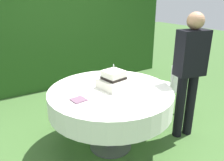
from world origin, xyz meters
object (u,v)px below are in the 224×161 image
object	(u,v)px
serving_plate_far	(84,91)
napkin_stack	(79,100)
serving_plate_near	(77,83)
serving_plate_right	(141,86)
serving_plate_left	(130,77)
wedding_cake	(114,80)
garden_chair	(170,84)
standing_person	(190,69)
cake_table	(111,99)

from	to	relation	value
serving_plate_far	napkin_stack	bearing A→B (deg)	-128.33
serving_plate_near	serving_plate_right	bearing A→B (deg)	-39.36
serving_plate_far	serving_plate_left	bearing A→B (deg)	7.82
wedding_cake	serving_plate_near	xyz separation A→B (m)	(-0.31, 0.34, -0.08)
serving_plate_left	serving_plate_right	world-z (taller)	same
serving_plate_far	garden_chair	bearing A→B (deg)	2.07
serving_plate_near	standing_person	world-z (taller)	standing_person
napkin_stack	garden_chair	bearing A→B (deg)	8.61
standing_person	napkin_stack	bearing A→B (deg)	170.88
serving_plate_near	garden_chair	distance (m)	1.41
serving_plate_right	standing_person	distance (m)	0.65
serving_plate_right	napkin_stack	world-z (taller)	same
serving_plate_far	napkin_stack	xyz separation A→B (m)	(-0.15, -0.18, 0.00)
standing_person	serving_plate_right	bearing A→B (deg)	163.60
napkin_stack	standing_person	distance (m)	1.41
cake_table	serving_plate_right	size ratio (longest dim) A/B	11.14
wedding_cake	serving_plate_left	bearing A→B (deg)	26.04
cake_table	serving_plate_near	world-z (taller)	serving_plate_near
serving_plate_left	serving_plate_right	bearing A→B (deg)	-104.28
serving_plate_near	garden_chair	xyz separation A→B (m)	(1.38, -0.21, -0.23)
cake_table	standing_person	bearing A→B (deg)	-16.79
serving_plate_left	garden_chair	size ratio (longest dim) A/B	0.12
cake_table	wedding_cake	xyz separation A→B (m)	(0.06, 0.04, 0.21)
serving_plate_left	serving_plate_near	bearing A→B (deg)	166.56
cake_table	wedding_cake	bearing A→B (deg)	29.55
serving_plate_far	serving_plate_right	bearing A→B (deg)	-19.98
cake_table	wedding_cake	size ratio (longest dim) A/B	4.08
serving_plate_right	garden_chair	bearing A→B (deg)	19.48
serving_plate_far	serving_plate_right	size ratio (longest dim) A/B	1.14
serving_plate_far	standing_person	xyz separation A→B (m)	(1.23, -0.41, 0.16)
napkin_stack	serving_plate_left	bearing A→B (deg)	18.28
standing_person	serving_plate_near	bearing A→B (deg)	151.03
wedding_cake	serving_plate_right	distance (m)	0.33
serving_plate_far	napkin_stack	size ratio (longest dim) A/B	1.05
napkin_stack	standing_person	size ratio (longest dim) A/B	0.09
wedding_cake	standing_person	distance (m)	0.95
serving_plate_near	napkin_stack	size ratio (longest dim) A/B	0.92
serving_plate_left	garden_chair	world-z (taller)	garden_chair
serving_plate_left	cake_table	bearing A→B (deg)	-153.43
wedding_cake	serving_plate_far	xyz separation A→B (m)	(-0.34, 0.08, -0.08)
serving_plate_near	serving_plate_right	world-z (taller)	same
serving_plate_near	standing_person	distance (m)	1.38
wedding_cake	serving_plate_left	distance (m)	0.42
garden_chair	serving_plate_left	bearing A→B (deg)	176.24
napkin_stack	standing_person	world-z (taller)	standing_person
cake_table	garden_chair	xyz separation A→B (m)	(1.13, 0.17, -0.10)
serving_plate_near	napkin_stack	bearing A→B (deg)	-112.02
serving_plate_near	serving_plate_far	xyz separation A→B (m)	(-0.03, -0.26, 0.00)
serving_plate_near	garden_chair	world-z (taller)	garden_chair
garden_chair	napkin_stack	bearing A→B (deg)	-171.39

